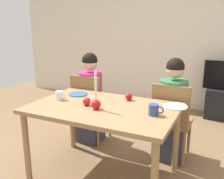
{
  "coord_description": "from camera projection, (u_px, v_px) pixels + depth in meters",
  "views": [
    {
      "loc": [
        1.08,
        -2.04,
        1.53
      ],
      "look_at": [
        0.0,
        0.2,
        0.87
      ],
      "focal_mm": 40.64,
      "sensor_mm": 36.0,
      "label": 1
    }
  ],
  "objects": [
    {
      "name": "fork_left",
      "position": [
        91.0,
        96.0,
        2.75
      ],
      "size": [
        0.18,
        0.06,
        0.01
      ],
      "primitive_type": "cube",
      "rotation": [
        0.0,
        0.0,
        -0.29
      ],
      "color": "silver",
      "rests_on": "dining_table"
    },
    {
      "name": "plate_right",
      "position": [
        175.0,
        106.0,
        2.41
      ],
      "size": [
        0.23,
        0.23,
        0.01
      ],
      "primitive_type": "cylinder",
      "color": "silver",
      "rests_on": "dining_table"
    },
    {
      "name": "person_left_child",
      "position": [
        91.0,
        100.0,
        3.25
      ],
      "size": [
        0.3,
        0.3,
        1.17
      ],
      "color": "#33384C",
      "rests_on": "ground"
    },
    {
      "name": "ground_plane",
      "position": [
        104.0,
        175.0,
        2.63
      ],
      "size": [
        7.68,
        7.68,
        0.0
      ],
      "primitive_type": "plane",
      "color": "brown"
    },
    {
      "name": "back_wall",
      "position": [
        170.0,
        36.0,
        4.56
      ],
      "size": [
        6.4,
        0.1,
        2.6
      ],
      "primitive_type": "cube",
      "color": "beige",
      "rests_on": "ground"
    },
    {
      "name": "apple_by_left_plate",
      "position": [
        87.0,
        102.0,
        2.45
      ],
      "size": [
        0.08,
        0.08,
        0.08
      ],
      "primitive_type": "sphere",
      "color": "#B41D1B",
      "rests_on": "dining_table"
    },
    {
      "name": "plate_left",
      "position": [
        78.0,
        94.0,
        2.83
      ],
      "size": [
        0.21,
        0.21,
        0.01
      ],
      "primitive_type": "cylinder",
      "color": "teal",
      "rests_on": "dining_table"
    },
    {
      "name": "mug_left",
      "position": [
        60.0,
        95.0,
        2.63
      ],
      "size": [
        0.13,
        0.08,
        0.09
      ],
      "color": "white",
      "rests_on": "dining_table"
    },
    {
      "name": "person_right_child",
      "position": [
        172.0,
        112.0,
        2.81
      ],
      "size": [
        0.3,
        0.3,
        1.17
      ],
      "color": "#33384C",
      "rests_on": "ground"
    },
    {
      "name": "mug_right",
      "position": [
        154.0,
        110.0,
        2.19
      ],
      "size": [
        0.13,
        0.09,
        0.1
      ],
      "color": "#33477F",
      "rests_on": "dining_table"
    },
    {
      "name": "fork_right",
      "position": [
        158.0,
        103.0,
        2.52
      ],
      "size": [
        0.18,
        0.06,
        0.01
      ],
      "primitive_type": "cube",
      "rotation": [
        0.0,
        0.0,
        -0.26
      ],
      "color": "silver",
      "rests_on": "dining_table"
    },
    {
      "name": "candle_centerpiece",
      "position": [
        96.0,
        102.0,
        2.34
      ],
      "size": [
        0.09,
        0.09,
        0.35
      ],
      "color": "red",
      "rests_on": "dining_table"
    },
    {
      "name": "apple_near_candle",
      "position": [
        129.0,
        97.0,
        2.62
      ],
      "size": [
        0.07,
        0.07,
        0.07
      ],
      "primitive_type": "sphere",
      "color": "#B00F15",
      "rests_on": "dining_table"
    },
    {
      "name": "dining_table",
      "position": [
        103.0,
        115.0,
        2.45
      ],
      "size": [
        1.4,
        0.9,
        0.75
      ],
      "color": "#99754C",
      "rests_on": "ground"
    },
    {
      "name": "chair_left",
      "position": [
        89.0,
        105.0,
        3.24
      ],
      "size": [
        0.4,
        0.4,
        0.9
      ],
      "color": "olive",
      "rests_on": "ground"
    },
    {
      "name": "chair_right",
      "position": [
        171.0,
        118.0,
        2.8
      ],
      "size": [
        0.4,
        0.4,
        0.9
      ],
      "color": "olive",
      "rests_on": "ground"
    }
  ]
}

